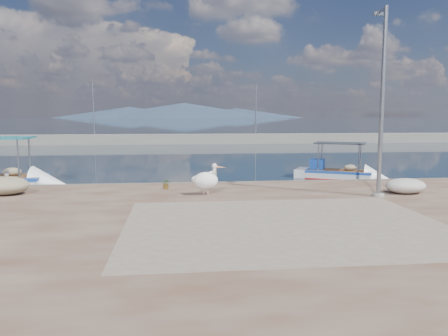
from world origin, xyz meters
TOP-DOWN VIEW (x-y plane):
  - ground at (0.00, 0.00)m, footprint 1400.00×1400.00m
  - quay at (0.00, -6.00)m, footprint 44.00×22.00m
  - quay_patch at (1.00, -3.00)m, footprint 9.00×7.00m
  - breakwater at (-0.00, 40.00)m, footprint 120.00×2.20m
  - mountains at (4.39, 650.00)m, footprint 370.00×280.00m
  - boat_right at (7.05, 8.84)m, footprint 5.13×3.76m
  - pelican at (-0.90, 1.83)m, footprint 1.30×0.79m
  - lamp_post at (5.59, 0.89)m, footprint 0.44×0.96m
  - bollard_near at (-0.36, 4.40)m, footprint 0.25×0.25m
  - bollard_far at (-9.23, 4.52)m, footprint 0.23×0.23m
  - potted_plant at (-2.47, 3.41)m, footprint 0.46×0.43m
  - net_pile_b at (-8.66, 2.75)m, footprint 1.81×1.41m
  - net_pile_d at (6.93, 1.33)m, footprint 1.58×1.19m

SIDE VIEW (x-z plane):
  - ground at x=0.00m, z-range 0.00..0.00m
  - boat_right at x=7.05m, z-range -1.00..1.38m
  - quay at x=0.00m, z-range 0.00..0.50m
  - quay_patch at x=1.00m, z-range 0.50..0.51m
  - breakwater at x=0.00m, z-range -3.15..4.35m
  - potted_plant at x=-2.47m, z-range 0.50..0.92m
  - net_pile_d at x=6.93m, z-range 0.50..1.09m
  - net_pile_b at x=-8.66m, z-range 0.50..1.20m
  - bollard_far at x=-9.23m, z-range 0.53..1.23m
  - bollard_near at x=-0.36m, z-range 0.53..1.30m
  - pelican at x=-0.90m, z-range 0.46..1.70m
  - lamp_post at x=5.59m, z-range 0.30..7.30m
  - mountains at x=4.39m, z-range -1.49..20.51m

